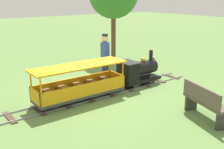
{
  "coord_description": "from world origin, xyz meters",
  "views": [
    {
      "loc": [
        6.16,
        -4.46,
        2.81
      ],
      "look_at": [
        0.0,
        0.17,
        0.55
      ],
      "focal_mm": 43.32,
      "sensor_mm": 36.0,
      "label": 1
    }
  ],
  "objects_px": {
    "locomotive": "(137,71)",
    "conductor_person": "(105,54)",
    "passenger_car": "(80,86)",
    "park_bench": "(205,102)"
  },
  "relations": [
    {
      "from": "locomotive",
      "to": "park_bench",
      "type": "xyz_separation_m",
      "value": [
        2.78,
        -0.4,
        -0.07
      ]
    },
    {
      "from": "locomotive",
      "to": "conductor_person",
      "type": "xyz_separation_m",
      "value": [
        -0.94,
        -0.59,
        0.47
      ]
    },
    {
      "from": "passenger_car",
      "to": "conductor_person",
      "type": "xyz_separation_m",
      "value": [
        -0.94,
        1.52,
        0.54
      ]
    },
    {
      "from": "locomotive",
      "to": "passenger_car",
      "type": "xyz_separation_m",
      "value": [
        0.0,
        -2.11,
        -0.06
      ]
    },
    {
      "from": "passenger_car",
      "to": "conductor_person",
      "type": "bearing_deg",
      "value": 121.7
    },
    {
      "from": "locomotive",
      "to": "passenger_car",
      "type": "relative_size",
      "value": 0.54
    },
    {
      "from": "passenger_car",
      "to": "park_bench",
      "type": "xyz_separation_m",
      "value": [
        2.78,
        1.71,
        -0.01
      ]
    },
    {
      "from": "locomotive",
      "to": "park_bench",
      "type": "distance_m",
      "value": 2.81
    },
    {
      "from": "locomotive",
      "to": "passenger_car",
      "type": "height_order",
      "value": "locomotive"
    },
    {
      "from": "locomotive",
      "to": "conductor_person",
      "type": "bearing_deg",
      "value": -147.97
    }
  ]
}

